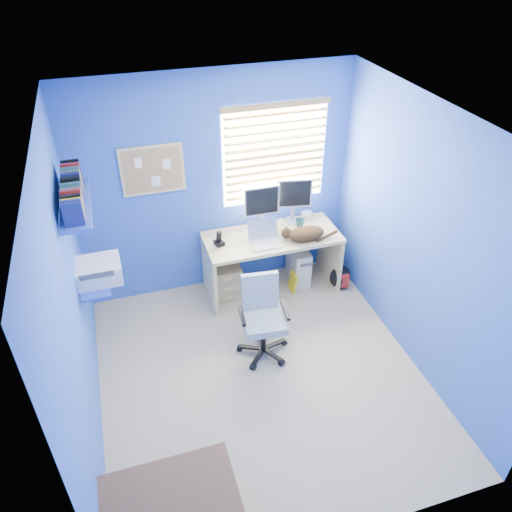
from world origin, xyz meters
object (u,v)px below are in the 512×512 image
object	(u,v)px
tower_pc	(298,263)
office_chair	(263,327)
laptop	(266,236)
cat	(306,234)
desk	(272,263)

from	to	relation	value
tower_pc	office_chair	world-z (taller)	office_chair
laptop	cat	world-z (taller)	laptop
office_chair	cat	bearing A→B (deg)	45.35
tower_pc	cat	bearing A→B (deg)	-94.33
laptop	office_chair	size ratio (longest dim) A/B	0.39
cat	office_chair	xyz separation A→B (m)	(-0.74, -0.74, -0.50)
desk	cat	size ratio (longest dim) A/B	3.63
cat	office_chair	bearing A→B (deg)	-119.50
laptop	tower_pc	size ratio (longest dim) A/B	0.73
desk	laptop	world-z (taller)	laptop
desk	tower_pc	bearing A→B (deg)	13.18
desk	cat	bearing A→B (deg)	-28.34
laptop	office_chair	bearing A→B (deg)	-110.60
laptop	desk	bearing A→B (deg)	49.30
laptop	tower_pc	xyz separation A→B (m)	(0.49, 0.22, -0.62)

